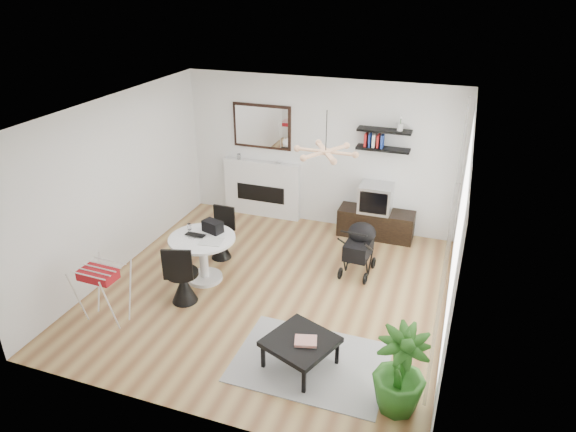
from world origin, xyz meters
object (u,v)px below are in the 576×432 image
(crt_tv, at_px, (376,198))
(coffee_table, at_px, (300,343))
(stroller, at_px, (359,250))
(fireplace, at_px, (262,182))
(dining_table, at_px, (203,252))
(drying_rack, at_px, (104,292))
(tv_console, at_px, (376,223))
(potted_plant, at_px, (400,371))

(crt_tv, height_order, coffee_table, crt_tv)
(stroller, bearing_deg, fireplace, 150.26)
(dining_table, distance_m, drying_rack, 1.55)
(crt_tv, bearing_deg, tv_console, 5.09)
(drying_rack, relative_size, potted_plant, 0.82)
(crt_tv, xyz_separation_m, dining_table, (-2.17, -2.30, -0.26))
(crt_tv, xyz_separation_m, potted_plant, (1.00, -3.92, -0.23))
(drying_rack, relative_size, coffee_table, 0.88)
(crt_tv, relative_size, stroller, 0.63)
(fireplace, relative_size, crt_tv, 3.87)
(tv_console, bearing_deg, stroller, -91.52)
(tv_console, distance_m, crt_tv, 0.49)
(stroller, distance_m, coffee_table, 2.37)
(fireplace, height_order, potted_plant, fireplace)
(fireplace, relative_size, stroller, 2.44)
(tv_console, distance_m, dining_table, 3.20)
(stroller, height_order, coffee_table, stroller)
(coffee_table, bearing_deg, drying_rack, -179.88)
(fireplace, xyz_separation_m, stroller, (2.21, -1.45, -0.31))
(stroller, xyz_separation_m, coffee_table, (-0.19, -2.36, -0.03))
(fireplace, xyz_separation_m, crt_tv, (2.21, -0.17, 0.06))
(drying_rack, bearing_deg, stroller, 41.28)
(tv_console, xyz_separation_m, crt_tv, (-0.04, -0.00, 0.49))
(dining_table, bearing_deg, potted_plant, -27.04)
(coffee_table, bearing_deg, dining_table, 145.88)
(drying_rack, bearing_deg, fireplace, 81.60)
(stroller, relative_size, coffee_table, 0.93)
(crt_tv, height_order, stroller, crt_tv)
(dining_table, distance_m, stroller, 2.41)
(tv_console, height_order, drying_rack, drying_rack)
(crt_tv, height_order, drying_rack, crt_tv)
(fireplace, distance_m, coffee_table, 4.33)
(tv_console, height_order, coffee_table, tv_console)
(potted_plant, bearing_deg, drying_rack, 176.10)
(tv_console, height_order, potted_plant, potted_plant)
(fireplace, distance_m, stroller, 2.66)
(tv_console, relative_size, coffee_table, 1.39)
(drying_rack, xyz_separation_m, coffee_table, (2.75, 0.01, -0.10))
(coffee_table, relative_size, potted_plant, 0.93)
(crt_tv, bearing_deg, fireplace, 175.63)
(tv_console, bearing_deg, dining_table, -133.85)
(dining_table, relative_size, drying_rack, 1.19)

